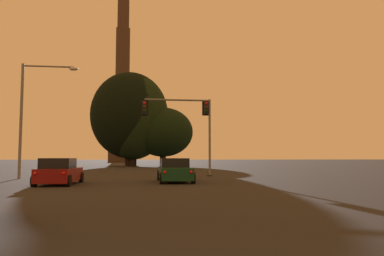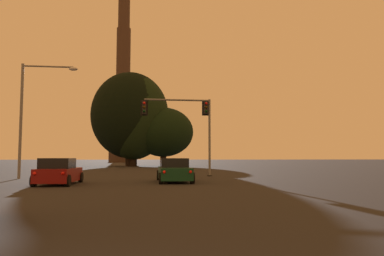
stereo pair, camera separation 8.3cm
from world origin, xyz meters
name	(u,v)px [view 1 (the left image)]	position (x,y,z in m)	size (l,w,h in m)	color
hatchback_left_lane_front	(59,172)	(-3.45, 18.64, 0.66)	(2.01, 4.15, 1.44)	maroon
sedan_right_lane_front	(175,171)	(2.97, 20.26, 0.67)	(1.98, 4.71, 1.43)	#0F3823
traffic_light_overhead_right	(187,117)	(4.49, 26.81, 4.71)	(5.69, 0.50, 6.14)	slate
street_lamp	(31,106)	(-6.81, 24.82, 5.09)	(3.90, 0.36, 8.12)	slate
smokestack	(122,85)	(-5.96, 116.90, 24.51)	(8.30, 8.30, 62.70)	#3C2B22
treeline_left_mid	(134,117)	(-0.74, 62.08, 8.51)	(11.78, 10.61, 15.92)	black
treeline_far_left	(163,132)	(4.32, 61.54, 5.84)	(10.26, 9.23, 10.09)	black
treeline_far_right	(130,115)	(-1.44, 62.59, 8.81)	(13.32, 11.99, 16.29)	black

